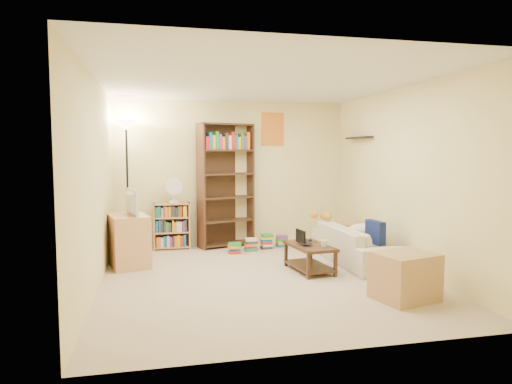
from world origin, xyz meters
TOP-DOWN VIEW (x-y plane):
  - room at (0.00, 0.01)m, footprint 4.50×4.54m
  - sofa at (1.55, 0.51)m, footprint 1.86×0.77m
  - navy_pillow at (1.64, 0.12)m, footprint 0.15×0.36m
  - cream_blanket at (1.68, 0.56)m, footprint 0.49×0.35m
  - tabby_cat at (1.30, 1.21)m, footprint 0.42×0.15m
  - coffee_table at (0.71, 0.18)m, footprint 0.55×0.87m
  - laptop at (0.71, 0.24)m, footprint 0.43×0.32m
  - laptop_screen at (0.60, 0.22)m, footprint 0.04×0.27m
  - mug at (0.84, -0.01)m, footprint 0.13×0.13m
  - tv_remote at (0.77, 0.46)m, footprint 0.10×0.15m
  - tv_stand at (-1.70, 0.98)m, footprint 0.64×0.78m
  - television at (-1.70, 0.98)m, footprint 0.67×0.38m
  - tall_bookshelf at (-0.15, 2.05)m, footprint 0.99×0.58m
  - short_bookshelf at (-1.07, 2.05)m, footprint 0.60×0.24m
  - desk_fan at (-1.02, 2.01)m, footprint 0.27×0.15m
  - floor_lamp at (-1.76, 1.93)m, footprint 0.36×0.36m
  - side_table at (1.72, 1.25)m, footprint 0.54×0.54m
  - end_cabinet at (1.34, -1.19)m, footprint 0.73×0.65m
  - book_stacks at (0.36, 1.65)m, footprint 1.08×0.51m

SIDE VIEW (x-z plane):
  - book_stacks at x=0.36m, z-range -0.02..0.23m
  - coffee_table at x=0.71m, z-range 0.04..0.41m
  - side_table at x=1.72m, z-range 0.00..0.47m
  - end_cabinet at x=1.34m, z-range 0.00..0.52m
  - sofa at x=1.55m, z-range 0.00..0.54m
  - tv_stand at x=-1.70m, z-range 0.00..0.73m
  - tv_remote at x=0.77m, z-range 0.37..0.38m
  - laptop at x=0.71m, z-range 0.37..0.39m
  - short_bookshelf at x=-1.07m, z-range 0.00..0.77m
  - mug at x=0.84m, z-range 0.37..0.46m
  - cream_blanket at x=1.68m, z-range 0.35..0.56m
  - laptop_screen at x=0.60m, z-range 0.38..0.57m
  - navy_pillow at x=1.64m, z-range 0.35..0.67m
  - tabby_cat at x=1.30m, z-range 0.53..0.68m
  - television at x=-1.70m, z-range 0.73..1.10m
  - desk_fan at x=-1.02m, z-range 0.80..1.21m
  - tall_bookshelf at x=-0.15m, z-range 0.06..2.16m
  - room at x=0.00m, z-range 0.36..2.88m
  - floor_lamp at x=-1.76m, z-range 0.63..2.75m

